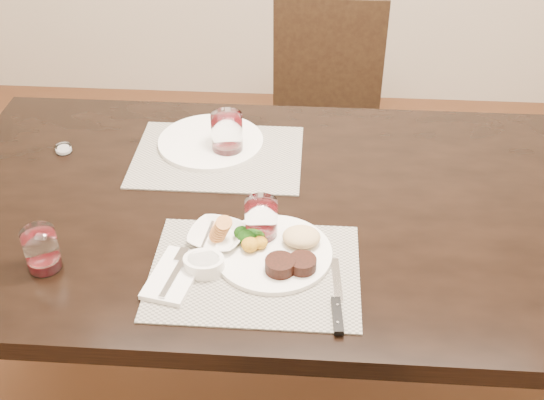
# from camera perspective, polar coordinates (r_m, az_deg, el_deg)

# --- Properties ---
(ground_plane) EXTENTS (4.50, 4.50, 0.00)m
(ground_plane) POSITION_cam_1_polar(r_m,az_deg,el_deg) (2.24, 3.82, -15.88)
(ground_plane) COLOR #4D2C19
(ground_plane) RESTS_ON ground
(dining_table) EXTENTS (2.00, 1.00, 0.75)m
(dining_table) POSITION_cam_1_polar(r_m,az_deg,el_deg) (1.76, 4.68, -2.49)
(dining_table) COLOR black
(dining_table) RESTS_ON ground
(chair_far) EXTENTS (0.42, 0.42, 0.90)m
(chair_far) POSITION_cam_1_polar(r_m,az_deg,el_deg) (2.63, 4.58, 7.56)
(chair_far) COLOR black
(chair_far) RESTS_ON ground
(placemat_near) EXTENTS (0.46, 0.34, 0.00)m
(placemat_near) POSITION_cam_1_polar(r_m,az_deg,el_deg) (1.51, -1.45, -6.00)
(placemat_near) COLOR gray
(placemat_near) RESTS_ON dining_table
(placemat_far) EXTENTS (0.46, 0.34, 0.00)m
(placemat_far) POSITION_cam_1_polar(r_m,az_deg,el_deg) (1.89, -4.56, 3.67)
(placemat_far) COLOR gray
(placemat_far) RESTS_ON dining_table
(dinner_plate) EXTENTS (0.27, 0.27, 0.05)m
(dinner_plate) POSITION_cam_1_polar(r_m,az_deg,el_deg) (1.53, 0.57, -4.29)
(dinner_plate) COLOR white
(dinner_plate) RESTS_ON placemat_near
(napkin_fork) EXTENTS (0.13, 0.18, 0.02)m
(napkin_fork) POSITION_cam_1_polar(r_m,az_deg,el_deg) (1.50, -8.17, -6.23)
(napkin_fork) COLOR white
(napkin_fork) RESTS_ON placemat_near
(steak_knife) EXTENTS (0.03, 0.23, 0.01)m
(steak_knife) POSITION_cam_1_polar(r_m,az_deg,el_deg) (1.43, 5.47, -8.86)
(steak_knife) COLOR silver
(steak_knife) RESTS_ON placemat_near
(cracker_bowl) EXTENTS (0.15, 0.15, 0.06)m
(cracker_bowl) POSITION_cam_1_polar(r_m,az_deg,el_deg) (1.58, -4.61, -3.03)
(cracker_bowl) COLOR white
(cracker_bowl) RESTS_ON placemat_near
(sauce_ramekin) EXTENTS (0.09, 0.14, 0.07)m
(sauce_ramekin) POSITION_cam_1_polar(r_m,az_deg,el_deg) (1.50, -5.71, -5.31)
(sauce_ramekin) COLOR white
(sauce_ramekin) RESTS_ON placemat_near
(wine_glass_near) EXTENTS (0.08, 0.08, 0.10)m
(wine_glass_near) POSITION_cam_1_polar(r_m,az_deg,el_deg) (1.56, -0.91, -1.87)
(wine_glass_near) COLOR white
(wine_glass_near) RESTS_ON placemat_near
(far_plate) EXTENTS (0.30, 0.30, 0.01)m
(far_plate) POSITION_cam_1_polar(r_m,az_deg,el_deg) (1.94, -5.14, 4.88)
(far_plate) COLOR white
(far_plate) RESTS_ON placemat_far
(wine_glass_far) EXTENTS (0.09, 0.09, 0.12)m
(wine_glass_far) POSITION_cam_1_polar(r_m,az_deg,el_deg) (1.87, -3.77, 5.37)
(wine_glass_far) COLOR white
(wine_glass_far) RESTS_ON placemat_far
(wine_glass_side) EXTENTS (0.07, 0.07, 0.10)m
(wine_glass_side) POSITION_cam_1_polar(r_m,az_deg,el_deg) (1.58, -18.69, -4.11)
(wine_glass_side) COLOR white
(wine_glass_side) RESTS_ON dining_table
(salt_cellar) EXTENTS (0.04, 0.04, 0.02)m
(salt_cellar) POSITION_cam_1_polar(r_m,az_deg,el_deg) (1.98, -17.04, 4.08)
(salt_cellar) COLOR white
(salt_cellar) RESTS_ON dining_table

